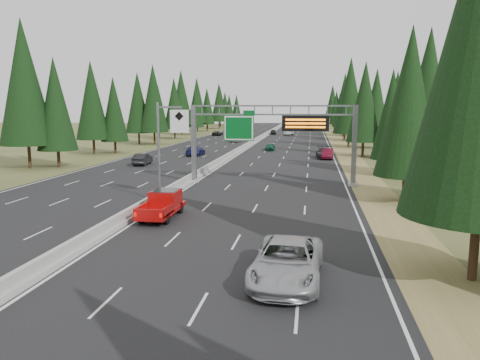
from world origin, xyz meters
TOP-DOWN VIEW (x-y plane):
  - road at (0.00, 80.00)m, footprint 32.00×260.00m
  - shoulder_right at (17.80, 80.00)m, footprint 3.60×260.00m
  - shoulder_left at (-17.80, 80.00)m, footprint 3.60×260.00m
  - median_barrier at (0.00, 80.00)m, footprint 0.70×260.00m
  - sign_gantry at (8.92, 34.88)m, footprint 16.75×0.98m
  - hov_sign_pole at (0.58, 24.97)m, footprint 2.80×0.50m
  - tree_row_right at (22.04, 75.27)m, footprint 12.15×241.11m
  - tree_row_left at (-22.19, 75.75)m, footprint 10.53×236.48m
  - silver_minivan at (11.19, 8.89)m, footprint 3.28×6.58m
  - red_pickup at (1.96, 19.93)m, footprint 1.99×5.57m
  - car_ahead_green at (4.90, 71.00)m, footprint 1.62×3.84m
  - car_ahead_dkred at (14.50, 58.94)m, footprint 1.94×4.68m
  - car_ahead_dkgrey at (14.03, 59.80)m, footprint 2.55×5.74m
  - car_ahead_white at (6.09, 115.03)m, footprint 2.47×5.35m
  - car_ahead_far at (1.50, 119.09)m, footprint 1.92×4.16m
  - car_onc_near at (-10.01, 47.94)m, footprint 1.93×4.68m
  - car_onc_blue at (-5.99, 60.60)m, footprint 2.31×5.25m
  - car_onc_white at (-4.39, 89.79)m, footprint 2.20×4.94m
  - car_onc_far at (-12.71, 111.48)m, footprint 2.31×4.67m

SIDE VIEW (x-z plane):
  - shoulder_right at x=17.80m, z-range 0.00..0.06m
  - shoulder_left at x=-17.80m, z-range 0.00..0.06m
  - road at x=0.00m, z-range 0.00..0.08m
  - median_barrier at x=0.00m, z-range -0.01..0.84m
  - car_onc_far at x=-12.71m, z-range 0.08..1.35m
  - car_ahead_green at x=4.90m, z-range 0.08..1.38m
  - car_ahead_far at x=1.50m, z-range 0.08..1.46m
  - car_ahead_white at x=6.09m, z-range 0.08..1.57m
  - car_onc_blue at x=-5.99m, z-range 0.08..1.58m
  - car_ahead_dkred at x=14.50m, z-range 0.08..1.59m
  - car_onc_near at x=-10.01m, z-range 0.08..1.59m
  - car_ahead_dkgrey at x=14.03m, z-range 0.08..1.72m
  - car_onc_white at x=-4.39m, z-range 0.08..1.73m
  - silver_minivan at x=11.19m, z-range 0.08..1.87m
  - red_pickup at x=1.96m, z-range 0.18..1.99m
  - hov_sign_pole at x=0.58m, z-range 0.72..8.72m
  - sign_gantry at x=8.92m, z-range 1.37..9.17m
  - tree_row_left at x=-22.19m, z-range -0.64..17.86m
  - tree_row_right at x=22.04m, z-range -0.23..18.62m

